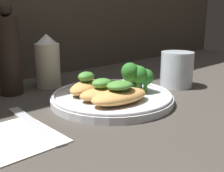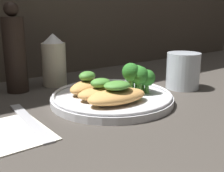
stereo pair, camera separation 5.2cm
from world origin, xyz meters
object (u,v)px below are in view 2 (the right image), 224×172
Objects in this scene: pepper_grinder at (15,52)px; sauce_bottle at (54,61)px; plate at (112,98)px; drinking_glass at (183,71)px; broccoli_bunch at (138,75)px.

sauce_bottle is at bearing -0.00° from pepper_grinder.
pepper_grinder reaches higher than plate.
sauce_bottle is 1.51× the size of drinking_glass.
drinking_glass is (14.42, -0.17, -0.84)cm from broccoli_bunch.
sauce_bottle reaches higher than broccoli_bunch.
plate is at bearing -57.72° from pepper_grinder.
plate is 1.24× the size of pepper_grinder.
drinking_glass is at bearing -4.32° from plate.
sauce_bottle reaches higher than plate.
broccoli_bunch is 27.78cm from pepper_grinder.
drinking_glass is at bearing -0.66° from broccoli_bunch.
sauce_bottle is at bearing 112.46° from broccoli_bunch.
broccoli_bunch is 14.44cm from drinking_glass.
pepper_grinder is 38.87cm from drinking_glass.
broccoli_bunch reaches higher than plate.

